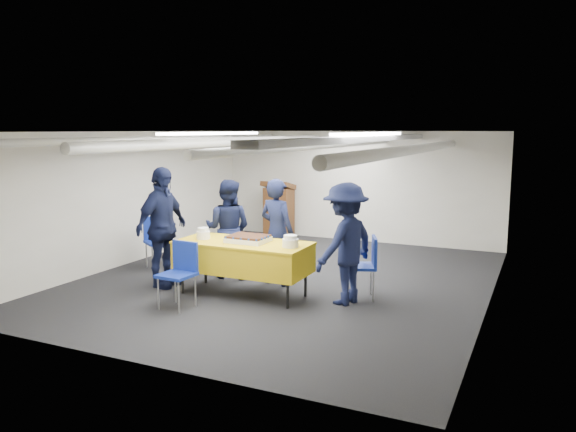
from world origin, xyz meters
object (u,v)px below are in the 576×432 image
object	(u,v)px
sheet_cake	(248,239)
sailor_c	(162,227)
podium	(279,210)
sailor_d	(345,244)
serving_table	(243,256)
chair_left	(157,237)
chair_near	(180,268)
chair_right	(366,261)
sailor_b	(228,229)
sailor_a	(277,232)

from	to	relation	value
sheet_cake	sailor_c	bearing A→B (deg)	-174.74
podium	sailor_d	distance (m)	4.71
serving_table	chair_left	bearing A→B (deg)	159.28
chair_left	podium	bearing A→B (deg)	77.03
chair_near	chair_right	xyz separation A→B (m)	(2.11, 1.41, 0.00)
chair_right	sailor_d	size ratio (longest dim) A/B	0.53
sheet_cake	podium	world-z (taller)	podium
sheet_cake	sailor_b	distance (m)	1.07
podium	sailor_b	world-z (taller)	sailor_b
chair_near	chair_right	distance (m)	2.54
serving_table	podium	distance (m)	4.26
chair_near	sailor_a	xyz separation A→B (m)	(0.68, 1.53, 0.28)
chair_left	sailor_a	bearing A→B (deg)	-2.27
sailor_c	sailor_d	xyz separation A→B (m)	(2.74, 0.35, -0.08)
sailor_c	sailor_d	world-z (taller)	sailor_c
chair_right	podium	bearing A→B (deg)	131.18
sailor_c	chair_left	bearing A→B (deg)	43.52
chair_left	sailor_b	bearing A→B (deg)	-1.44
podium	sailor_d	world-z (taller)	sailor_d
sheet_cake	sailor_d	xyz separation A→B (m)	(1.36, 0.23, 0.00)
serving_table	chair_left	distance (m)	2.27
sailor_b	chair_right	bearing A→B (deg)	164.48
serving_table	sailor_c	size ratio (longest dim) A/B	1.06
chair_near	sailor_d	xyz separation A→B (m)	(1.92, 1.07, 0.29)
sailor_a	chair_left	bearing A→B (deg)	10.27
chair_left	sailor_b	size ratio (longest dim) A/B	0.56
sailor_a	sheet_cake	bearing A→B (deg)	92.80
podium	chair_near	size ratio (longest dim) A/B	1.44
chair_left	sailor_c	world-z (taller)	sailor_c
sheet_cake	sailor_a	bearing A→B (deg)	80.26
sheet_cake	chair_left	size ratio (longest dim) A/B	0.65
sheet_cake	podium	xyz separation A→B (m)	(-1.45, 4.00, -0.20)
serving_table	chair_right	size ratio (longest dim) A/B	2.19
chair_left	sailor_d	world-z (taller)	sailor_d
podium	serving_table	bearing A→B (deg)	-71.11
serving_table	chair_right	xyz separation A→B (m)	(1.63, 0.59, -0.03)
chair_near	sailor_a	size ratio (longest dim) A/B	0.54
chair_left	sailor_c	distance (m)	1.27
serving_table	chair_left	xyz separation A→B (m)	(-2.12, 0.80, -0.03)
sheet_cake	sailor_d	distance (m)	1.38
serving_table	chair_right	world-z (taller)	chair_right
sheet_cake	sailor_d	world-z (taller)	sailor_d
chair_right	sailor_a	world-z (taller)	sailor_a
sheet_cake	sailor_b	size ratio (longest dim) A/B	0.36
sheet_cake	chair_right	size ratio (longest dim) A/B	0.65
chair_left	sailor_d	bearing A→B (deg)	-8.82
podium	chair_left	world-z (taller)	podium
sheet_cake	chair_right	world-z (taller)	chair_right
podium	chair_right	xyz separation A→B (m)	(3.00, -3.43, -0.08)
podium	sailor_a	world-z (taller)	sailor_a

